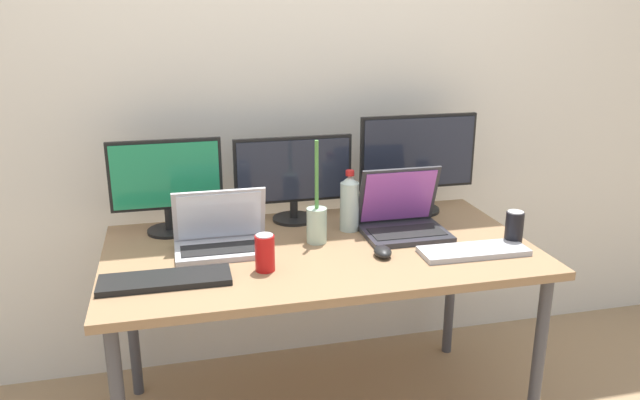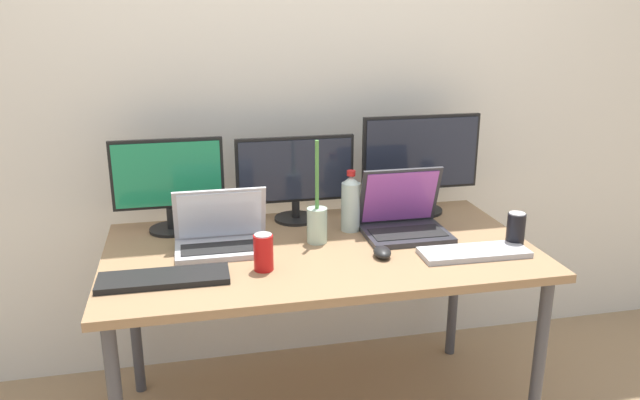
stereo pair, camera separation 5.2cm
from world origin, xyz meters
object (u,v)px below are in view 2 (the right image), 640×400
at_px(keyboard_aux, 164,278).
at_px(water_bottle, 351,203).
at_px(work_desk, 320,262).
at_px(laptop_silver, 222,235).
at_px(monitor_center, 295,175).
at_px(bamboo_vase, 318,222).
at_px(soda_can_near_keyboard, 516,229).
at_px(monitor_right, 421,160).
at_px(mouse_by_keyboard, 382,252).
at_px(soda_can_by_laptop, 263,252).
at_px(keyboard_main, 474,252).
at_px(laptop_secondary, 404,219).
at_px(monitor_left, 168,181).

distance_m(keyboard_aux, water_bottle, 0.79).
bearing_deg(work_desk, laptop_silver, 170.53).
distance_m(monitor_center, bamboo_vase, 0.29).
distance_m(work_desk, soda_can_near_keyboard, 0.73).
relative_size(monitor_right, soda_can_near_keyboard, 3.99).
distance_m(water_bottle, bamboo_vase, 0.18).
xyz_separation_m(monitor_center, water_bottle, (0.19, -0.17, -0.08)).
xyz_separation_m(monitor_center, mouse_by_keyboard, (0.23, -0.45, -0.17)).
height_order(keyboard_aux, soda_can_by_laptop, soda_can_by_laptop).
distance_m(monitor_center, laptop_silver, 0.43).
xyz_separation_m(monitor_right, keyboard_main, (0.02, -0.50, -0.22)).
bearing_deg(laptop_secondary, keyboard_main, -56.95).
height_order(monitor_right, soda_can_by_laptop, monitor_right).
bearing_deg(monitor_left, soda_can_by_laptop, -55.99).
xyz_separation_m(work_desk, bamboo_vase, (0.00, 0.05, 0.14)).
xyz_separation_m(monitor_left, water_bottle, (0.68, -0.14, -0.09)).
height_order(keyboard_main, mouse_by_keyboard, mouse_by_keyboard).
bearing_deg(soda_can_near_keyboard, monitor_left, 160.85).
height_order(laptop_secondary, soda_can_near_keyboard, laptop_secondary).
bearing_deg(soda_can_by_laptop, laptop_secondary, 21.97).
relative_size(laptop_secondary, keyboard_main, 0.82).
xyz_separation_m(monitor_center, soda_can_near_keyboard, (0.73, -0.45, -0.13)).
height_order(laptop_silver, bamboo_vase, bamboo_vase).
relative_size(monitor_center, soda_can_by_laptop, 3.79).
distance_m(work_desk, mouse_by_keyboard, 0.25).
height_order(monitor_center, mouse_by_keyboard, monitor_center).
xyz_separation_m(keyboard_main, keyboard_aux, (-1.07, 0.01, 0.00)).
xyz_separation_m(laptop_silver, bamboo_vase, (0.35, -0.01, 0.03)).
relative_size(work_desk, soda_can_by_laptop, 12.25).
height_order(soda_can_near_keyboard, soda_can_by_laptop, same).
bearing_deg(bamboo_vase, laptop_silver, 178.86).
bearing_deg(keyboard_main, bamboo_vase, 155.72).
relative_size(keyboard_main, keyboard_aux, 0.93).
relative_size(monitor_left, soda_can_near_keyboard, 3.35).
bearing_deg(soda_can_by_laptop, monitor_left, 124.01).
bearing_deg(soda_can_near_keyboard, laptop_silver, 169.48).
xyz_separation_m(monitor_right, keyboard_aux, (-1.05, -0.49, -0.22)).
relative_size(monitor_center, laptop_silver, 1.43).
xyz_separation_m(monitor_center, laptop_silver, (-0.32, -0.26, -0.14)).
bearing_deg(soda_can_near_keyboard, keyboard_main, -163.77).
xyz_separation_m(monitor_center, monitor_right, (0.53, -0.00, 0.04)).
relative_size(laptop_silver, bamboo_vase, 0.86).
bearing_deg(laptop_silver, bamboo_vase, -1.14).
bearing_deg(bamboo_vase, soda_can_by_laptop, -137.49).
relative_size(monitor_left, mouse_by_keyboard, 4.46).
height_order(laptop_secondary, mouse_by_keyboard, laptop_secondary).
height_order(laptop_secondary, keyboard_aux, laptop_secondary).
relative_size(laptop_secondary, bamboo_vase, 0.82).
distance_m(keyboard_main, mouse_by_keyboard, 0.33).
xyz_separation_m(laptop_silver, keyboard_aux, (-0.20, -0.24, -0.04)).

